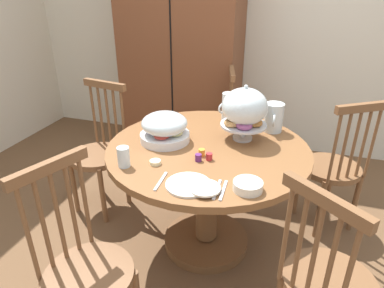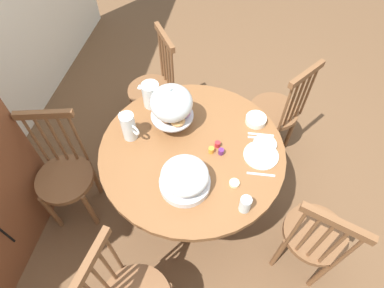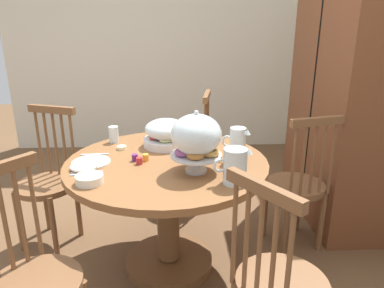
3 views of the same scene
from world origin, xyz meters
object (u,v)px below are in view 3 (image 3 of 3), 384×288
object	(u,v)px
dining_table	(168,193)
milk_pitcher	(237,146)
windsor_chair_host_seat	(278,287)
windsor_chair_far_side	(32,284)
fruit_platter_covered	(166,133)
orange_juice_pitcher	(235,168)
pastry_stand_with_dome	(196,137)
wooden_armoire	(349,96)
butter_dish	(122,148)
windsor_chair_near_window	(297,187)
drinking_glass	(114,134)
cereal_bowl	(89,179)
china_plate_small	(84,166)
windsor_chair_facing_door	(48,184)
china_plate_large	(91,162)
windsor_chair_by_cabinet	(190,154)

from	to	relation	value
dining_table	milk_pitcher	bearing A→B (deg)	86.52
windsor_chair_host_seat	milk_pitcher	xyz separation A→B (m)	(-0.73, -0.07, 0.38)
dining_table	windsor_chair_far_side	xyz separation A→B (m)	(0.69, -0.57, -0.07)
fruit_platter_covered	orange_juice_pitcher	bearing A→B (deg)	30.60
dining_table	pastry_stand_with_dome	bearing A→B (deg)	43.31
windsor_chair_host_seat	fruit_platter_covered	xyz separation A→B (m)	(-1.03, -0.49, 0.37)
wooden_armoire	fruit_platter_covered	bearing A→B (deg)	-74.60
butter_dish	dining_table	bearing A→B (deg)	54.34
windsor_chair_near_window	pastry_stand_with_dome	xyz separation A→B (m)	(0.37, -0.71, 0.48)
drinking_glass	wooden_armoire	bearing A→B (deg)	99.60
butter_dish	cereal_bowl	bearing A→B (deg)	-10.23
wooden_armoire	china_plate_small	xyz separation A→B (m)	(0.76, -1.83, -0.23)
wooden_armoire	cereal_bowl	size ratio (longest dim) A/B	14.00
wooden_armoire	windsor_chair_near_window	xyz separation A→B (m)	(0.46, -0.50, -0.53)
windsor_chair_host_seat	china_plate_small	xyz separation A→B (m)	(-0.65, -0.94, 0.30)
butter_dish	milk_pitcher	bearing A→B (deg)	71.57
windsor_chair_far_side	milk_pitcher	xyz separation A→B (m)	(-0.67, 0.99, 0.38)
pastry_stand_with_dome	windsor_chair_far_side	bearing A→B (deg)	-54.93
windsor_chair_facing_door	orange_juice_pitcher	xyz separation A→B (m)	(0.66, 1.19, 0.37)
wooden_armoire	windsor_chair_host_seat	bearing A→B (deg)	-32.43
pastry_stand_with_dome	china_plate_small	world-z (taller)	pastry_stand_with_dome
china_plate_large	butter_dish	xyz separation A→B (m)	(-0.23, 0.14, 0.01)
china_plate_small	wooden_armoire	bearing A→B (deg)	112.62
orange_juice_pitcher	drinking_glass	world-z (taller)	orange_juice_pitcher
dining_table	windsor_chair_facing_door	size ratio (longest dim) A/B	1.23
pastry_stand_with_dome	windsor_chair_by_cabinet	bearing A→B (deg)	179.24
windsor_chair_facing_door	china_plate_large	size ratio (longest dim) A/B	4.43
windsor_chair_by_cabinet	china_plate_large	xyz separation A→B (m)	(0.90, -0.61, 0.29)
windsor_chair_facing_door	windsor_chair_near_window	bearing A→B (deg)	85.54
windsor_chair_host_seat	drinking_glass	distance (m)	1.44
windsor_chair_far_side	windsor_chair_host_seat	xyz separation A→B (m)	(0.07, 1.05, 0.00)
milk_pitcher	drinking_glass	world-z (taller)	milk_pitcher
wooden_armoire	milk_pitcher	bearing A→B (deg)	-54.89
fruit_platter_covered	china_plate_large	size ratio (longest dim) A/B	1.36
windsor_chair_far_side	orange_juice_pitcher	distance (m)	1.06
windsor_chair_host_seat	butter_dish	size ratio (longest dim) A/B	16.25
dining_table	windsor_chair_facing_door	bearing A→B (deg)	-111.32
windsor_chair_by_cabinet	orange_juice_pitcher	size ratio (longest dim) A/B	4.82
windsor_chair_by_cabinet	pastry_stand_with_dome	world-z (taller)	pastry_stand_with_dome
windsor_chair_far_side	butter_dish	xyz separation A→B (m)	(-0.90, 0.28, 0.30)
butter_dish	windsor_chair_by_cabinet	bearing A→B (deg)	144.95
china_plate_large	china_plate_small	xyz separation A→B (m)	(0.09, -0.02, 0.01)
china_plate_large	china_plate_small	distance (m)	0.09
dining_table	china_plate_small	world-z (taller)	china_plate_small
windsor_chair_host_seat	orange_juice_pitcher	distance (m)	0.58
windsor_chair_host_seat	drinking_glass	bearing A→B (deg)	-142.93
fruit_platter_covered	orange_juice_pitcher	world-z (taller)	orange_juice_pitcher
dining_table	china_plate_large	distance (m)	0.49
milk_pitcher	cereal_bowl	world-z (taller)	milk_pitcher
windsor_chair_by_cabinet	cereal_bowl	distance (m)	1.34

